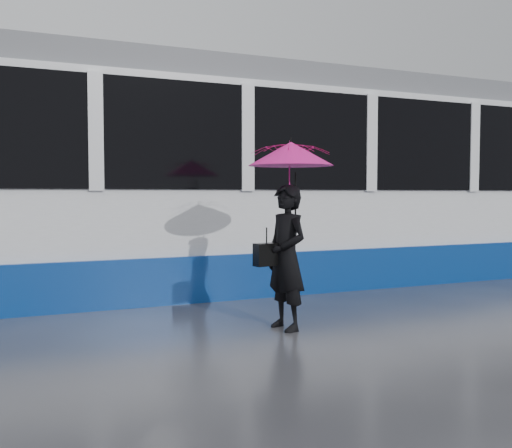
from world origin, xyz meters
name	(u,v)px	position (x,y,z in m)	size (l,w,h in m)	color
ground	(237,322)	(0.00, 0.00, 0.00)	(90.00, 90.00, 0.00)	#2F2F34
rails	(177,288)	(0.00, 2.50, 0.01)	(34.00, 1.51, 0.02)	#3F3D38
woman	(286,257)	(0.36, -0.52, 0.77)	(0.56, 0.37, 1.54)	black
umbrella	(291,171)	(0.41, -0.52, 1.69)	(1.06, 1.06, 1.04)	#E41382
handbag	(267,254)	(0.14, -0.50, 0.81)	(0.29, 0.17, 0.42)	black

